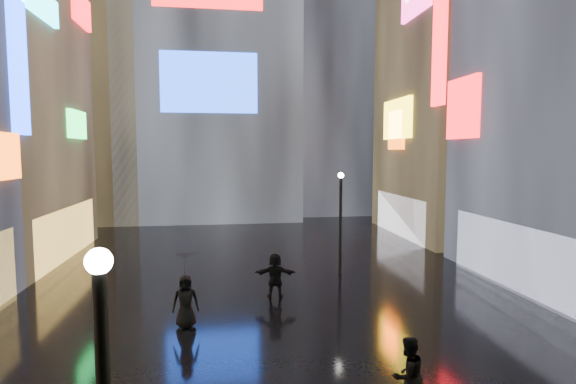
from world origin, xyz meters
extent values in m
plane|color=black|center=(0.00, 20.00, 0.00)|extent=(140.00, 140.00, 0.00)
cube|color=#FF590C|center=(-10.85, 18.32, 6.06)|extent=(0.25, 2.24, 1.94)
cube|color=#143FFF|center=(-10.85, 20.00, 11.00)|extent=(0.25, 1.40, 8.00)
cube|color=#FFC659|center=(-11.10, 26.00, 1.50)|extent=(0.20, 10.00, 3.00)
cube|color=#1CFF55|center=(-10.85, 27.82, 7.91)|extent=(0.25, 3.00, 1.71)
cube|color=#1AE4FF|center=(-10.85, 22.61, 13.61)|extent=(0.25, 4.84, 1.37)
cube|color=#FF0C14|center=(-10.85, 29.70, 15.31)|extent=(0.25, 3.32, 1.94)
cube|color=white|center=(11.10, 17.00, 1.50)|extent=(0.20, 9.00, 3.00)
cube|color=#FF0C14|center=(10.85, 21.12, 8.58)|extent=(0.25, 2.99, 3.26)
cube|color=#FF0C14|center=(10.85, 24.00, 14.00)|extent=(0.25, 1.40, 10.00)
cube|color=black|center=(16.00, 30.00, 14.00)|extent=(10.00, 12.00, 28.00)
cube|color=white|center=(11.10, 30.00, 1.50)|extent=(0.20, 9.00, 3.00)
cube|color=yellow|center=(10.85, 30.32, 8.66)|extent=(0.25, 4.92, 2.91)
cube|color=#FF590C|center=(10.85, 30.44, 7.84)|extent=(0.25, 2.63, 2.87)
cube|color=#194CFF|center=(-3.00, 36.90, 12.00)|extent=(8.00, 0.20, 5.00)
cube|color=black|center=(9.00, 46.00, 17.00)|extent=(12.00, 12.00, 34.00)
cube|color=black|center=(-14.00, 42.00, 13.00)|extent=(10.00, 10.00, 26.00)
sphere|color=white|center=(-3.35, 3.38, 5.05)|extent=(0.30, 0.30, 0.30)
cylinder|color=black|center=(3.93, 20.38, 2.50)|extent=(0.16, 0.16, 5.00)
sphere|color=white|center=(3.93, 20.38, 5.05)|extent=(0.30, 0.30, 0.30)
imported|color=black|center=(2.31, 8.05, 0.93)|extent=(1.09, 0.96, 1.86)
imported|color=black|center=(-3.36, 14.16, 0.95)|extent=(0.96, 0.65, 1.90)
imported|color=black|center=(0.18, 17.03, 0.96)|extent=(1.85, 0.84, 1.93)
imported|color=black|center=(-3.36, 14.16, 2.32)|extent=(1.28, 1.27, 0.83)
camera|label=1|loc=(-2.00, -1.68, 6.24)|focal=28.00mm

